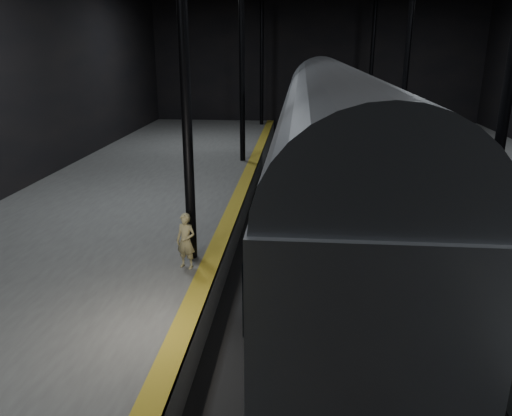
# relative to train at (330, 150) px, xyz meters

# --- Properties ---
(ground) EXTENTS (44.00, 44.00, 0.00)m
(ground) POSITION_rel_train_xyz_m (0.00, 0.24, -3.25)
(ground) COLOR black
(ground) RESTS_ON ground
(platform_left) EXTENTS (9.00, 43.80, 1.00)m
(platform_left) POSITION_rel_train_xyz_m (-7.50, 0.24, -2.75)
(platform_left) COLOR #4B4B49
(platform_left) RESTS_ON ground
(tactile_strip) EXTENTS (0.50, 43.80, 0.01)m
(tactile_strip) POSITION_rel_train_xyz_m (-3.25, 0.24, -2.24)
(tactile_strip) COLOR olive
(tactile_strip) RESTS_ON platform_left
(track) EXTENTS (2.40, 43.00, 0.24)m
(track) POSITION_rel_train_xyz_m (0.00, 0.24, -3.18)
(track) COLOR #3F3328
(track) RESTS_ON ground
(train) EXTENTS (3.25, 21.77, 5.82)m
(train) POSITION_rel_train_xyz_m (0.00, 0.00, 0.00)
(train) COLOR #98999F
(train) RESTS_ON ground
(woman) EXTENTS (0.62, 0.51, 1.46)m
(woman) POSITION_rel_train_xyz_m (-3.80, -4.44, -1.51)
(woman) COLOR #9D9160
(woman) RESTS_ON platform_left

